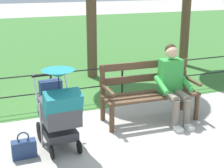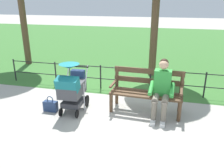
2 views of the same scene
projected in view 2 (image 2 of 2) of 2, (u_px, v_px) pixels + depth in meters
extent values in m
plane|color=#ADA89E|center=(115.00, 109.00, 5.47)|extent=(60.00, 60.00, 0.00)
cube|color=#3D7533|center=(150.00, 44.00, 13.49)|extent=(40.00, 16.00, 0.01)
cube|color=brown|center=(147.00, 91.00, 5.32)|extent=(1.60, 0.18, 0.04)
cube|color=brown|center=(146.00, 94.00, 5.16)|extent=(1.60, 0.18, 0.04)
cube|color=brown|center=(144.00, 97.00, 5.00)|extent=(1.60, 0.18, 0.04)
cube|color=brown|center=(148.00, 81.00, 5.33)|extent=(1.60, 0.11, 0.12)
cube|color=brown|center=(149.00, 71.00, 5.25)|extent=(1.60, 0.11, 0.12)
cylinder|color=brown|center=(179.00, 111.00, 4.85)|extent=(0.08, 0.08, 0.45)
cylinder|color=brown|center=(181.00, 92.00, 5.20)|extent=(0.08, 0.08, 0.95)
cube|color=brown|center=(181.00, 90.00, 4.89)|extent=(0.08, 0.56, 0.04)
cylinder|color=brown|center=(111.00, 103.00, 5.26)|extent=(0.08, 0.08, 0.45)
cylinder|color=brown|center=(117.00, 85.00, 5.60)|extent=(0.08, 0.08, 0.95)
cube|color=brown|center=(114.00, 83.00, 5.30)|extent=(0.08, 0.56, 0.04)
cylinder|color=slate|center=(165.00, 99.00, 4.85)|extent=(0.16, 0.41, 0.14)
cylinder|color=slate|center=(156.00, 98.00, 4.90)|extent=(0.16, 0.41, 0.14)
cylinder|color=slate|center=(164.00, 113.00, 4.75)|extent=(0.11, 0.11, 0.47)
cylinder|color=slate|center=(154.00, 112.00, 4.80)|extent=(0.11, 0.11, 0.47)
cube|color=silver|center=(163.00, 124.00, 4.75)|extent=(0.11, 0.22, 0.07)
cube|color=silver|center=(153.00, 122.00, 4.80)|extent=(0.11, 0.22, 0.07)
cube|color=green|center=(162.00, 83.00, 4.98)|extent=(0.37, 0.24, 0.56)
cylinder|color=green|center=(172.00, 90.00, 4.84)|extent=(0.11, 0.43, 0.23)
cylinder|color=green|center=(151.00, 88.00, 4.96)|extent=(0.11, 0.43, 0.23)
sphere|color=tan|center=(164.00, 65.00, 4.84)|extent=(0.20, 0.20, 0.20)
sphere|color=black|center=(164.00, 63.00, 4.85)|extent=(0.19, 0.19, 0.19)
cylinder|color=black|center=(87.00, 101.00, 5.56)|extent=(0.04, 0.28, 0.28)
cylinder|color=black|center=(69.00, 99.00, 5.65)|extent=(0.04, 0.28, 0.28)
cylinder|color=black|center=(77.00, 114.00, 5.04)|extent=(0.04, 0.18, 0.18)
cylinder|color=black|center=(61.00, 112.00, 5.11)|extent=(0.04, 0.18, 0.18)
cube|color=#38383D|center=(73.00, 102.00, 5.30)|extent=(0.44, 0.54, 0.12)
cylinder|color=silver|center=(84.00, 97.00, 5.32)|extent=(0.03, 0.03, 0.65)
cylinder|color=silver|center=(65.00, 95.00, 5.40)|extent=(0.03, 0.03, 0.65)
cube|color=#47474C|center=(72.00, 89.00, 5.17)|extent=(0.49, 0.70, 0.28)
cube|color=#19727A|center=(67.00, 84.00, 4.88)|extent=(0.49, 0.32, 0.33)
cylinder|color=black|center=(78.00, 67.00, 5.44)|extent=(0.52, 0.05, 0.03)
cylinder|color=silver|center=(86.00, 77.00, 5.37)|extent=(0.04, 0.30, 0.49)
cylinder|color=silver|center=(68.00, 75.00, 5.46)|extent=(0.04, 0.30, 0.49)
cone|color=#19727A|center=(69.00, 66.00, 4.91)|extent=(0.46, 0.46, 0.10)
cylinder|color=black|center=(70.00, 74.00, 4.97)|extent=(0.01, 0.01, 0.30)
cube|color=navy|center=(78.00, 76.00, 5.50)|extent=(0.33, 0.17, 0.28)
cube|color=navy|center=(51.00, 106.00, 5.33)|extent=(0.32, 0.14, 0.24)
torus|color=navy|center=(50.00, 99.00, 5.28)|extent=(0.16, 0.02, 0.16)
cylinder|color=black|center=(205.00, 85.00, 5.97)|extent=(0.04, 0.04, 0.70)
cylinder|color=black|center=(150.00, 81.00, 6.29)|extent=(0.04, 0.04, 0.70)
cylinder|color=black|center=(101.00, 77.00, 6.61)|extent=(0.04, 0.04, 0.70)
cylinder|color=black|center=(56.00, 73.00, 6.93)|extent=(0.04, 0.04, 0.70)
cylinder|color=black|center=(15.00, 70.00, 7.25)|extent=(0.04, 0.04, 0.70)
cylinder|color=black|center=(125.00, 69.00, 6.35)|extent=(7.04, 0.02, 0.02)
cylinder|color=black|center=(125.00, 81.00, 6.47)|extent=(7.04, 0.02, 0.02)
cylinder|color=brown|center=(23.00, 17.00, 8.69)|extent=(0.24, 0.24, 3.64)
cylinder|color=brown|center=(154.00, 28.00, 7.40)|extent=(0.24, 0.24, 3.15)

